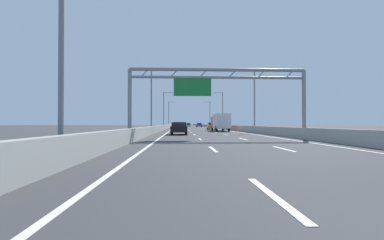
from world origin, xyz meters
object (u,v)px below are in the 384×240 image
object	(u,v)px
streetlamp_left_near	(68,9)
red_car	(178,126)
streetlamp_right_mid	(253,96)
box_truck	(220,122)
streetlamp_left_distant	(169,112)
streetlamp_right_distant	(209,113)
blue_car	(199,125)
green_car	(188,125)
yellow_car	(179,127)
sign_gantry	(215,85)
streetlamp_left_mid	(153,96)
black_car	(179,128)
streetlamp_right_far	(222,108)
silver_car	(180,125)
streetlamp_left_far	(165,108)
orange_car	(212,126)

from	to	relation	value
streetlamp_left_near	red_car	world-z (taller)	streetlamp_left_near
streetlamp_right_mid	box_truck	xyz separation A→B (m)	(-3.92, 6.83, -3.77)
streetlamp_left_distant	streetlamp_right_distant	world-z (taller)	same
blue_car	green_car	bearing A→B (deg)	100.47
yellow_car	red_car	xyz separation A→B (m)	(-0.15, 9.74, -0.06)
streetlamp_left_distant	blue_car	distance (m)	12.00
streetlamp_left_distant	yellow_car	distance (m)	57.29
sign_gantry	streetlamp_left_distant	size ratio (longest dim) A/B	1.72
sign_gantry	streetlamp_right_distant	bearing A→B (deg)	84.34
streetlamp_left_mid	streetlamp_right_mid	bearing A→B (deg)	0.00
black_car	box_truck	xyz separation A→B (m)	(7.13, 15.55, 0.88)
streetlamp_right_mid	streetlamp_right_far	xyz separation A→B (m)	(0.00, 31.16, 0.00)
streetlamp_right_far	silver_car	distance (m)	41.35
streetlamp_left_far	silver_car	bearing A→B (deg)	84.53
orange_car	red_car	distance (m)	7.62
sign_gantry	black_car	bearing A→B (deg)	114.04
streetlamp_left_mid	red_car	distance (m)	16.22
streetlamp_right_far	streetlamp_right_distant	xyz separation A→B (m)	(0.00, 31.16, 0.00)
streetlamp_left_mid	red_car	size ratio (longest dim) A/B	2.07
streetlamp_right_far	red_car	world-z (taller)	streetlamp_right_far
streetlamp_right_far	streetlamp_right_distant	size ratio (longest dim) A/B	1.00
streetlamp_left_mid	streetlamp_left_far	xyz separation A→B (m)	(0.00, 31.16, 0.00)
streetlamp_right_mid	red_car	world-z (taller)	streetlamp_right_mid
streetlamp_left_mid	streetlamp_right_far	xyz separation A→B (m)	(14.93, 31.16, 0.00)
streetlamp_left_near	streetlamp_left_mid	xyz separation A→B (m)	(0.00, 31.16, 0.00)
streetlamp_right_mid	yellow_car	distance (m)	13.16
streetlamp_right_mid	orange_car	distance (m)	18.72
streetlamp_left_distant	orange_car	distance (m)	46.18
sign_gantry	red_car	world-z (taller)	sign_gantry
silver_car	green_car	distance (m)	9.99
streetlamp_right_mid	streetlamp_right_far	distance (m)	31.16
black_car	red_car	world-z (taller)	black_car
yellow_car	green_car	world-z (taller)	yellow_car
streetlamp_right_distant	streetlamp_right_mid	bearing A→B (deg)	-90.00
sign_gantry	streetlamp_left_near	distance (m)	16.71
streetlamp_left_mid	yellow_car	size ratio (longest dim) A/B	2.25
streetlamp_right_mid	black_car	size ratio (longest dim) A/B	2.08
red_car	blue_car	bearing A→B (deg)	81.00
streetlamp_right_mid	streetlamp_right_distant	xyz separation A→B (m)	(0.00, 62.32, 0.00)
red_car	streetlamp_right_distant	bearing A→B (deg)	76.61
streetlamp_left_near	green_car	size ratio (longest dim) A/B	2.19
streetlamp_left_distant	blue_car	world-z (taller)	streetlamp_left_distant
streetlamp_left_distant	silver_car	distance (m)	10.32
streetlamp_right_mid	yellow_car	xyz separation A→B (m)	(-11.10, 5.35, -4.61)
yellow_car	silver_car	distance (m)	65.36
sign_gantry	red_car	size ratio (longest dim) A/B	3.55
streetlamp_left_near	blue_car	xyz separation A→B (m)	(11.04, 92.67, -4.63)
streetlamp_left_distant	red_car	bearing A→B (deg)	-85.54
streetlamp_left_far	red_car	xyz separation A→B (m)	(3.69, -16.07, -4.67)
sign_gantry	streetlamp_left_far	xyz separation A→B (m)	(-7.16, 47.24, 0.55)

